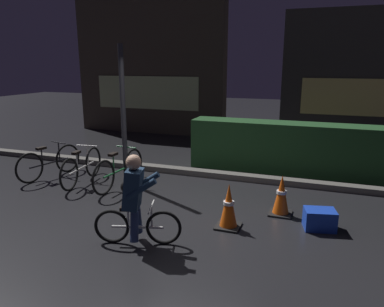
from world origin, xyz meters
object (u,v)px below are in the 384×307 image
object	(u,v)px
parked_bike_leftmost	(49,162)
blue_crate	(320,219)
street_post	(123,116)
parked_bike_center_left	(119,170)
traffic_cone_near	(229,207)
cyclist	(135,199)
traffic_cone_far	(281,195)
parked_bike_left_mid	(82,167)

from	to	relation	value
parked_bike_leftmost	blue_crate	xyz separation A→B (m)	(5.47, -0.69, -0.18)
street_post	parked_bike_center_left	bearing A→B (deg)	-90.45
street_post	parked_bike_leftmost	size ratio (longest dim) A/B	1.77
traffic_cone_near	cyclist	xyz separation A→B (m)	(-1.06, -0.89, 0.30)
cyclist	blue_crate	bearing A→B (deg)	12.46
parked_bike_leftmost	traffic_cone_far	distance (m)	4.88
street_post	parked_bike_left_mid	xyz separation A→B (m)	(-0.84, -0.30, -1.03)
street_post	cyclist	bearing A→B (deg)	-57.25
cyclist	traffic_cone_near	bearing A→B (deg)	23.59
parked_bike_leftmost	parked_bike_center_left	bearing A→B (deg)	-78.14
traffic_cone_near	traffic_cone_far	xyz separation A→B (m)	(0.68, 0.75, -0.01)
parked_bike_center_left	traffic_cone_near	world-z (taller)	parked_bike_center_left
cyclist	parked_bike_leftmost	bearing A→B (deg)	131.30
parked_bike_left_mid	traffic_cone_far	world-z (taller)	parked_bike_left_mid
parked_bike_leftmost	traffic_cone_far	size ratio (longest dim) A/B	2.32
street_post	blue_crate	size ratio (longest dim) A/B	6.22
parked_bike_center_left	blue_crate	bearing A→B (deg)	-95.63
traffic_cone_near	blue_crate	size ratio (longest dim) A/B	1.54
street_post	parked_bike_leftmost	distance (m)	2.02
blue_crate	street_post	bearing A→B (deg)	166.48
street_post	parked_bike_center_left	xyz separation A→B (m)	(-0.00, -0.25, -1.02)
parked_bike_center_left	cyclist	world-z (taller)	cyclist
parked_bike_left_mid	parked_bike_leftmost	bearing A→B (deg)	77.82
traffic_cone_near	parked_bike_leftmost	bearing A→B (deg)	165.44
parked_bike_left_mid	traffic_cone_near	bearing A→B (deg)	-113.60
parked_bike_center_left	parked_bike_leftmost	bearing A→B (deg)	92.94
parked_bike_leftmost	parked_bike_left_mid	bearing A→B (deg)	-82.33
parked_bike_left_mid	blue_crate	xyz separation A→B (m)	(4.59, -0.60, -0.18)
parked_bike_leftmost	parked_bike_left_mid	xyz separation A→B (m)	(0.88, -0.08, 0.00)
traffic_cone_far	cyclist	world-z (taller)	cyclist
parked_bike_leftmost	traffic_cone_near	size ratio (longest dim) A/B	2.28
parked_bike_left_mid	blue_crate	world-z (taller)	parked_bike_left_mid
street_post	parked_bike_center_left	distance (m)	1.05
traffic_cone_far	parked_bike_left_mid	bearing A→B (deg)	176.36
parked_bike_center_left	cyclist	xyz separation A→B (m)	(1.41, -1.94, 0.28)
traffic_cone_far	cyclist	size ratio (longest dim) A/B	0.53
street_post	traffic_cone_near	bearing A→B (deg)	-27.79
parked_bike_center_left	cyclist	distance (m)	2.41
parked_bike_left_mid	traffic_cone_near	world-z (taller)	parked_bike_left_mid
street_post	parked_bike_left_mid	distance (m)	1.37
blue_crate	traffic_cone_near	bearing A→B (deg)	-162.62
street_post	traffic_cone_near	world-z (taller)	street_post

